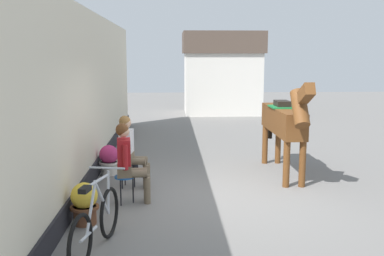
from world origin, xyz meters
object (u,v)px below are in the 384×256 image
object	(u,v)px
flower_planter_near	(84,203)
flower_planter_far	(109,159)
saddled_horse_center	(284,121)
seated_visitor_near	(128,159)
satchel_bag	(134,167)
seated_visitor_far	(130,148)
leaning_bicycle	(96,223)

from	to	relation	value
flower_planter_near	flower_planter_far	size ratio (longest dim) A/B	1.00
saddled_horse_center	flower_planter_far	size ratio (longest dim) A/B	4.68
saddled_horse_center	seated_visitor_near	bearing A→B (deg)	-151.74
seated_visitor_near	satchel_bag	bearing A→B (deg)	92.15
flower_planter_near	flower_planter_far	world-z (taller)	same
seated_visitor_far	flower_planter_near	world-z (taller)	seated_visitor_far
satchel_bag	leaning_bicycle	bearing A→B (deg)	-19.21
flower_planter_near	seated_visitor_far	bearing A→B (deg)	74.77
seated_visitor_far	satchel_bag	bearing A→B (deg)	91.34
seated_visitor_near	leaning_bicycle	size ratio (longest dim) A/B	0.80
saddled_horse_center	leaning_bicycle	distance (m)	4.98
seated_visitor_near	flower_planter_near	world-z (taller)	seated_visitor_near
seated_visitor_far	saddled_horse_center	world-z (taller)	saddled_horse_center
seated_visitor_far	satchel_bag	xyz separation A→B (m)	(-0.03, 1.19, -0.68)
flower_planter_near	satchel_bag	distance (m)	3.13
flower_planter_near	satchel_bag	world-z (taller)	flower_planter_near
flower_planter_near	leaning_bicycle	size ratio (longest dim) A/B	0.37
saddled_horse_center	flower_planter_far	xyz separation A→B (m)	(-3.68, 0.22, -0.82)
leaning_bicycle	satchel_bag	bearing A→B (deg)	87.97
seated_visitor_near	saddled_horse_center	distance (m)	3.53
seated_visitor_near	saddled_horse_center	size ratio (longest dim) A/B	0.46
saddled_horse_center	leaning_bicycle	size ratio (longest dim) A/B	1.72
seated_visitor_near	satchel_bag	xyz separation A→B (m)	(-0.08, 2.13, -0.68)
seated_visitor_near	flower_planter_far	distance (m)	2.02
seated_visitor_far	saddled_horse_center	xyz separation A→B (m)	(3.15, 0.72, 0.38)
saddled_horse_center	flower_planter_near	world-z (taller)	saddled_horse_center
seated_visitor_near	flower_planter_near	distance (m)	1.19
saddled_horse_center	flower_planter_near	bearing A→B (deg)	-144.48
leaning_bicycle	satchel_bag	xyz separation A→B (m)	(0.15, 4.11, -0.30)
seated_visitor_far	flower_planter_far	distance (m)	1.17
seated_visitor_far	leaning_bicycle	bearing A→B (deg)	-93.40
flower_planter_near	flower_planter_far	distance (m)	2.84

